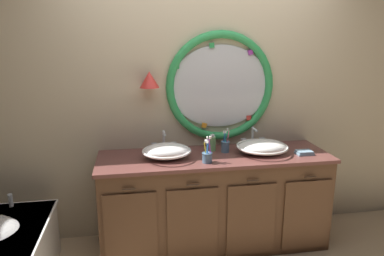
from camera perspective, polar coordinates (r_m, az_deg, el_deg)
back_wall_assembly at (r=3.30m, az=1.44°, el=5.00°), size 6.40×0.26×2.60m
vanity_counter at (r=3.26m, az=3.54°, el=-11.44°), size 2.01×0.64×0.85m
sink_basin_left at (r=2.99m, az=-4.10°, el=-3.72°), size 0.41×0.41×0.13m
sink_basin_right at (r=3.18m, az=11.21°, el=-2.96°), size 0.45×0.45×0.12m
faucet_set_left at (r=3.22m, az=-4.54°, el=-2.32°), size 0.23×0.14×0.18m
faucet_set_right at (r=3.40m, az=9.75°, el=-1.64°), size 0.23×0.13×0.18m
toothbrush_holder_left at (r=2.90m, az=2.47°, el=-4.57°), size 0.09×0.09×0.22m
toothbrush_holder_right at (r=3.17m, az=5.36°, el=-2.86°), size 0.08×0.08×0.22m
soap_dispenser at (r=3.20m, az=3.29°, el=-2.46°), size 0.06×0.07×0.16m
folded_hand_towel at (r=3.26m, az=17.60°, el=-3.78°), size 0.14×0.11×0.03m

